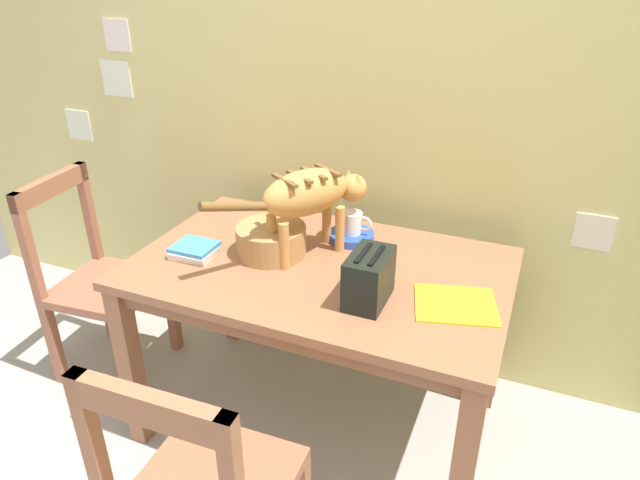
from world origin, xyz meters
TOP-DOWN VIEW (x-y plane):
  - wall_rear at (-0.00, 1.84)m, footprint 5.06×0.11m
  - dining_table at (-0.08, 1.23)m, footprint 1.35×0.84m
  - cat at (-0.15, 1.30)m, footprint 0.40×0.59m
  - saucer_bowl at (-0.05, 1.47)m, footprint 0.18×0.18m
  - coffee_mug at (-0.04, 1.47)m, footprint 0.12×0.08m
  - magazine at (0.42, 1.16)m, footprint 0.31×0.28m
  - book_stack at (-0.54, 1.11)m, footprint 0.16×0.15m
  - wicker_basket at (-0.28, 1.24)m, footprint 0.26×0.26m
  - toaster at (0.16, 1.07)m, footprint 0.12×0.20m
  - wooden_chair_near at (-1.14, 1.19)m, footprint 0.46×0.46m

SIDE VIEW (x-z plane):
  - wooden_chair_near at x=-1.14m, z-range -0.01..0.92m
  - dining_table at x=-0.08m, z-range 0.28..1.03m
  - magazine at x=0.42m, z-range 0.75..0.75m
  - saucer_bowl at x=-0.05m, z-range 0.75..0.78m
  - book_stack at x=-0.54m, z-range 0.75..0.79m
  - wicker_basket at x=-0.28m, z-range 0.75..0.86m
  - coffee_mug at x=-0.04m, z-range 0.78..0.87m
  - toaster at x=0.16m, z-range 0.75..0.92m
  - cat at x=-0.15m, z-range 0.82..1.15m
  - wall_rear at x=0.00m, z-range 0.00..2.50m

